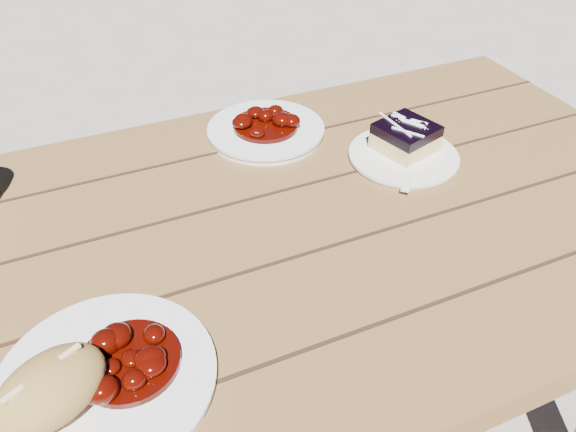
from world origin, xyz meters
name	(u,v)px	position (x,y,z in m)	size (l,w,h in m)	color
picnic_table	(126,344)	(0.00, 0.00, 0.59)	(2.00, 1.55, 0.75)	brown
main_plate	(107,380)	(-0.03, -0.19, 0.76)	(0.25, 0.25, 0.02)	white
goulash_stew	(127,353)	(0.00, -0.19, 0.79)	(0.12, 0.12, 0.04)	#3C0602
bread_roll	(50,389)	(-0.08, -0.21, 0.80)	(0.13, 0.09, 0.07)	#AA8441
dessert_plate	(403,157)	(0.56, 0.08, 0.76)	(0.20, 0.20, 0.01)	white
blueberry_cake	(406,137)	(0.57, 0.10, 0.79)	(0.12, 0.12, 0.05)	#E3CA7B
fork_dessert	(411,171)	(0.54, 0.03, 0.76)	(0.03, 0.16, 0.01)	white
second_plate	(266,131)	(0.36, 0.27, 0.76)	(0.22, 0.22, 0.02)	white
second_stew	(266,118)	(0.36, 0.27, 0.79)	(0.13, 0.13, 0.04)	#3C0602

